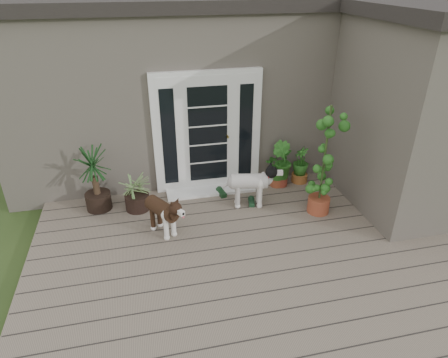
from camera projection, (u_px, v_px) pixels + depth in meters
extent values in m
cube|color=#6B5B4C|center=(252.00, 262.00, 5.54)|extent=(6.20, 4.60, 0.12)
cube|color=#665E54|center=(199.00, 83.00, 8.50)|extent=(7.40, 4.00, 3.10)
cube|color=#665E54|center=(408.00, 120.00, 6.36)|extent=(1.60, 2.40, 3.10)
cube|color=#2D2826|center=(433.00, 10.00, 5.58)|extent=(1.80, 2.60, 0.20)
cube|color=white|center=(208.00, 132.00, 6.86)|extent=(1.90, 0.14, 2.15)
cube|color=white|center=(211.00, 190.00, 7.18)|extent=(1.60, 0.40, 0.05)
imported|color=#235418|center=(277.00, 171.00, 7.24)|extent=(0.68, 0.68, 0.62)
imported|color=#205418|center=(281.00, 170.00, 7.26)|extent=(0.57, 0.57, 0.63)
imported|color=#1F4D16|center=(300.00, 168.00, 7.40)|extent=(0.38, 0.38, 0.55)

